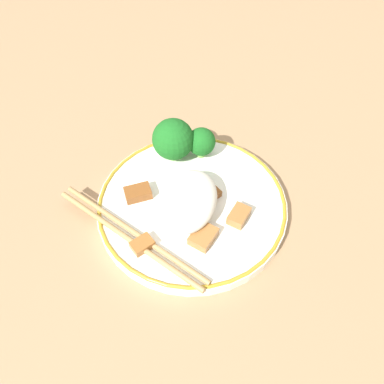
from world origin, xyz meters
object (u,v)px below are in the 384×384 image
object	(u,v)px
broccoli_back_left	(201,142)
broccoli_back_center	(173,140)
chopsticks	(130,235)
plate	(192,204)

from	to	relation	value
broccoli_back_left	broccoli_back_center	xyz separation A→B (m)	(0.01, -0.04, 0.01)
broccoli_back_left	chopsticks	world-z (taller)	broccoli_back_left
plate	broccoli_back_left	bearing A→B (deg)	-175.32
broccoli_back_left	chopsticks	size ratio (longest dim) A/B	0.21
broccoli_back_left	chopsticks	distance (m)	0.17
broccoli_back_center	chopsticks	xyz separation A→B (m)	(0.14, -0.02, -0.03)
broccoli_back_center	chopsticks	distance (m)	0.15
chopsticks	plate	bearing A→B (deg)	138.68
broccoli_back_center	chopsticks	size ratio (longest dim) A/B	0.29
broccoli_back_center	broccoli_back_left	bearing A→B (deg)	108.20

